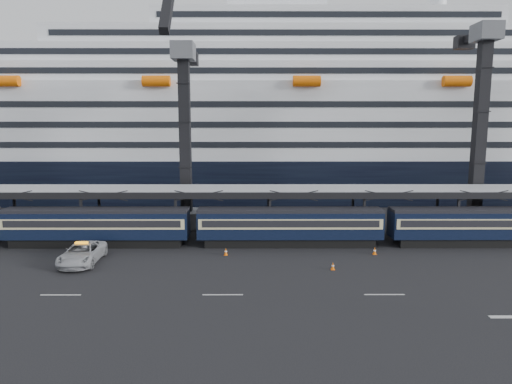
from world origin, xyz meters
TOP-DOWN VIEW (x-y plane):
  - ground at (0.00, 0.00)m, footprint 260.00×260.00m
  - train at (-4.65, 10.00)m, footprint 133.05×3.00m
  - canopy at (0.00, 14.00)m, footprint 130.00×6.25m
  - cruise_ship at (-1.08, 45.99)m, footprint 214.09×28.84m
  - crane_dark_near at (-20.00, 18.59)m, footprint 4.50×17.75m
  - crane_dark_mid at (15.00, 17.59)m, footprint 4.50×18.24m
  - pickup_truck at (-27.31, 3.89)m, footprint 3.31×6.69m
  - traffic_cone_c at (-14.42, 6.40)m, footprint 0.36×0.36m
  - traffic_cone_d at (-4.84, 1.89)m, footprint 0.34×0.34m
  - traffic_cone_e at (0.03, 6.61)m, footprint 0.37×0.37m

SIDE VIEW (x-z plane):
  - ground at x=0.00m, z-range 0.00..0.00m
  - traffic_cone_d at x=-4.84m, z-range 0.00..0.68m
  - traffic_cone_c at x=-14.42m, z-range 0.00..0.71m
  - traffic_cone_e at x=0.03m, z-range 0.00..0.73m
  - pickup_truck at x=-27.31m, z-range 0.00..1.83m
  - train at x=-4.65m, z-range 0.18..4.23m
  - canopy at x=0.00m, z-range 2.49..8.01m
  - crane_dark_near at x=-20.00m, z-range -5.61..29.47m
  - cruise_ship at x=-1.08m, z-range -4.66..29.34m
  - crane_dark_mid at x=15.00m, z-range -6.46..33.18m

